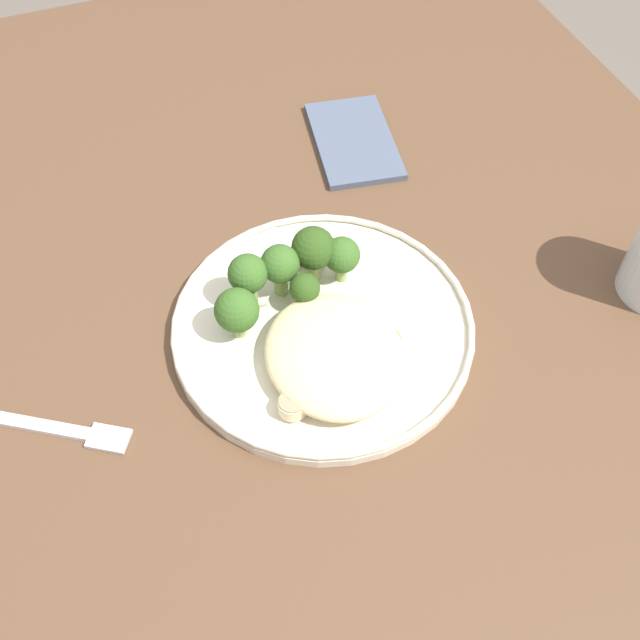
{
  "coord_description": "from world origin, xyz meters",
  "views": [
    {
      "loc": [
        0.39,
        -0.16,
        1.34
      ],
      "look_at": [
        -0.03,
        -0.0,
        0.76
      ],
      "focal_mm": 43.5,
      "sensor_mm": 36.0,
      "label": 1
    }
  ],
  "objects_px": {
    "dinner_plate": "(320,327)",
    "folded_napkin": "(354,141)",
    "seared_scallop_rear_pale": "(292,405)",
    "broccoli_floret_small_sprig": "(237,311)",
    "broccoli_floret_left_leaning": "(280,265)",
    "broccoli_floret_tall_stalk": "(248,275)",
    "broccoli_floret_right_tilted": "(342,256)",
    "seared_scallop_large_seared": "(294,357)",
    "broccoli_floret_near_rim": "(305,289)",
    "seared_scallop_right_edge": "(340,357)",
    "broccoli_floret_beside_noodles": "(313,249)",
    "dinner_fork": "(37,425)",
    "seared_scallop_tilted_round": "(389,341)"
  },
  "relations": [
    {
      "from": "seared_scallop_large_seared",
      "to": "seared_scallop_right_edge",
      "type": "relative_size",
      "value": 0.72
    },
    {
      "from": "seared_scallop_rear_pale",
      "to": "broccoli_floret_small_sprig",
      "type": "relative_size",
      "value": 0.46
    },
    {
      "from": "broccoli_floret_right_tilted",
      "to": "seared_scallop_tilted_round",
      "type": "bearing_deg",
      "value": 5.36
    },
    {
      "from": "broccoli_floret_near_rim",
      "to": "broccoli_floret_tall_stalk",
      "type": "bearing_deg",
      "value": -119.14
    },
    {
      "from": "dinner_plate",
      "to": "broccoli_floret_beside_noodles",
      "type": "xyz_separation_m",
      "value": [
        -0.06,
        0.02,
        0.04
      ]
    },
    {
      "from": "seared_scallop_tilted_round",
      "to": "seared_scallop_rear_pale",
      "type": "distance_m",
      "value": 0.11
    },
    {
      "from": "seared_scallop_tilted_round",
      "to": "broccoli_floret_small_sprig",
      "type": "xyz_separation_m",
      "value": [
        -0.07,
        -0.12,
        0.02
      ]
    },
    {
      "from": "dinner_plate",
      "to": "broccoli_floret_left_leaning",
      "type": "height_order",
      "value": "broccoli_floret_left_leaning"
    },
    {
      "from": "broccoli_floret_near_rim",
      "to": "broccoli_floret_right_tilted",
      "type": "bearing_deg",
      "value": 115.86
    },
    {
      "from": "broccoli_floret_tall_stalk",
      "to": "broccoli_floret_small_sprig",
      "type": "xyz_separation_m",
      "value": [
        0.03,
        -0.02,
        -0.01
      ]
    },
    {
      "from": "broccoli_floret_near_rim",
      "to": "broccoli_floret_right_tilted",
      "type": "relative_size",
      "value": 0.85
    },
    {
      "from": "seared_scallop_large_seared",
      "to": "seared_scallop_right_edge",
      "type": "bearing_deg",
      "value": 70.62
    },
    {
      "from": "dinner_plate",
      "to": "dinner_fork",
      "type": "distance_m",
      "value": 0.27
    },
    {
      "from": "seared_scallop_right_edge",
      "to": "folded_napkin",
      "type": "height_order",
      "value": "seared_scallop_right_edge"
    },
    {
      "from": "broccoli_floret_left_leaning",
      "to": "folded_napkin",
      "type": "bearing_deg",
      "value": 140.75
    },
    {
      "from": "broccoli_floret_beside_noodles",
      "to": "dinner_fork",
      "type": "distance_m",
      "value": 0.3
    },
    {
      "from": "dinner_plate",
      "to": "folded_napkin",
      "type": "distance_m",
      "value": 0.28
    },
    {
      "from": "seared_scallop_tilted_round",
      "to": "broccoli_floret_beside_noodles",
      "type": "distance_m",
      "value": 0.12
    },
    {
      "from": "seared_scallop_large_seared",
      "to": "seared_scallop_tilted_round",
      "type": "height_order",
      "value": "seared_scallop_tilted_round"
    },
    {
      "from": "seared_scallop_tilted_round",
      "to": "broccoli_floret_left_leaning",
      "type": "bearing_deg",
      "value": -145.21
    },
    {
      "from": "dinner_plate",
      "to": "seared_scallop_tilted_round",
      "type": "relative_size",
      "value": 12.5
    },
    {
      "from": "seared_scallop_right_edge",
      "to": "dinner_fork",
      "type": "bearing_deg",
      "value": -98.06
    },
    {
      "from": "seared_scallop_large_seared",
      "to": "seared_scallop_rear_pale",
      "type": "bearing_deg",
      "value": -21.87
    },
    {
      "from": "dinner_plate",
      "to": "broccoli_floret_small_sprig",
      "type": "height_order",
      "value": "broccoli_floret_small_sprig"
    },
    {
      "from": "seared_scallop_large_seared",
      "to": "seared_scallop_tilted_round",
      "type": "bearing_deg",
      "value": 80.47
    },
    {
      "from": "seared_scallop_right_edge",
      "to": "broccoli_floret_near_rim",
      "type": "distance_m",
      "value": 0.08
    },
    {
      "from": "seared_scallop_tilted_round",
      "to": "broccoli_floret_beside_noodles",
      "type": "height_order",
      "value": "broccoli_floret_beside_noodles"
    },
    {
      "from": "broccoli_floret_tall_stalk",
      "to": "broccoli_floret_right_tilted",
      "type": "relative_size",
      "value": 1.16
    },
    {
      "from": "broccoli_floret_left_leaning",
      "to": "dinner_fork",
      "type": "distance_m",
      "value": 0.26
    },
    {
      "from": "seared_scallop_right_edge",
      "to": "broccoli_floret_beside_noodles",
      "type": "relative_size",
      "value": 0.54
    },
    {
      "from": "broccoli_floret_left_leaning",
      "to": "broccoli_floret_near_rim",
      "type": "bearing_deg",
      "value": 27.5
    },
    {
      "from": "seared_scallop_rear_pale",
      "to": "seared_scallop_tilted_round",
      "type": "bearing_deg",
      "value": 107.11
    },
    {
      "from": "folded_napkin",
      "to": "broccoli_floret_tall_stalk",
      "type": "bearing_deg",
      "value": -44.4
    },
    {
      "from": "seared_scallop_rear_pale",
      "to": "broccoli_floret_beside_noodles",
      "type": "bearing_deg",
      "value": 152.68
    },
    {
      "from": "seared_scallop_large_seared",
      "to": "broccoli_floret_left_leaning",
      "type": "distance_m",
      "value": 0.09
    },
    {
      "from": "seared_scallop_tilted_round",
      "to": "broccoli_floret_tall_stalk",
      "type": "xyz_separation_m",
      "value": [
        -0.1,
        -0.1,
        0.03
      ]
    },
    {
      "from": "dinner_plate",
      "to": "broccoli_floret_tall_stalk",
      "type": "relative_size",
      "value": 4.76
    },
    {
      "from": "broccoli_floret_left_leaning",
      "to": "dinner_fork",
      "type": "xyz_separation_m",
      "value": [
        0.06,
        -0.25,
        -0.05
      ]
    },
    {
      "from": "dinner_plate",
      "to": "seared_scallop_large_seared",
      "type": "bearing_deg",
      "value": -49.16
    },
    {
      "from": "dinner_plate",
      "to": "dinner_fork",
      "type": "bearing_deg",
      "value": -88.42
    },
    {
      "from": "dinner_plate",
      "to": "broccoli_floret_left_leaning",
      "type": "relative_size",
      "value": 4.85
    },
    {
      "from": "broccoli_floret_beside_noodles",
      "to": "broccoli_floret_left_leaning",
      "type": "height_order",
      "value": "broccoli_floret_beside_noodles"
    },
    {
      "from": "seared_scallop_rear_pale",
      "to": "dinner_fork",
      "type": "relative_size",
      "value": 0.15
    },
    {
      "from": "seared_scallop_large_seared",
      "to": "broccoli_floret_left_leaning",
      "type": "relative_size",
      "value": 0.42
    },
    {
      "from": "seared_scallop_rear_pale",
      "to": "broccoli_floret_tall_stalk",
      "type": "xyz_separation_m",
      "value": [
        -0.13,
        0.0,
        0.03
      ]
    },
    {
      "from": "dinner_plate",
      "to": "broccoli_floret_near_rim",
      "type": "bearing_deg",
      "value": -168.55
    },
    {
      "from": "seared_scallop_large_seared",
      "to": "broccoli_floret_tall_stalk",
      "type": "bearing_deg",
      "value": -169.9
    },
    {
      "from": "dinner_plate",
      "to": "seared_scallop_rear_pale",
      "type": "distance_m",
      "value": 0.1
    },
    {
      "from": "broccoli_floret_right_tilted",
      "to": "folded_napkin",
      "type": "height_order",
      "value": "broccoli_floret_right_tilted"
    },
    {
      "from": "dinner_plate",
      "to": "broccoli_floret_right_tilted",
      "type": "xyz_separation_m",
      "value": [
        -0.05,
        0.04,
        0.03
      ]
    }
  ]
}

